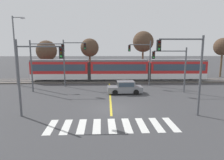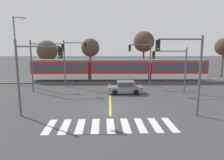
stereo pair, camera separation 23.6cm
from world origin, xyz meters
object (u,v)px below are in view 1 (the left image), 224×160
(traffic_light_near_right, at_px, (187,63))
(street_lamp_west, at_px, (16,48))
(bare_tree_east, at_px, (143,42))
(light_rail_tram, at_px, (119,69))
(traffic_light_mid_right, at_px, (173,63))
(traffic_light_near_left, at_px, (33,67))
(sedan_crossing, at_px, (125,88))
(traffic_light_mid_left, at_px, (42,58))
(traffic_light_far_right, at_px, (143,57))
(bare_tree_far_west, at_px, (47,51))
(bare_tree_far_east, at_px, (223,47))
(traffic_light_far_left, at_px, (71,56))
(bare_tree_west, at_px, (90,48))

(traffic_light_near_right, xyz_separation_m, street_lamp_west, (-19.65, 13.84, 1.15))
(bare_tree_east, bearing_deg, light_rail_tram, -136.23)
(traffic_light_mid_right, relative_size, traffic_light_near_right, 0.85)
(traffic_light_near_left, height_order, bare_tree_east, bare_tree_east)
(sedan_crossing, height_order, bare_tree_east, bare_tree_east)
(sedan_crossing, height_order, street_lamp_west, street_lamp_west)
(traffic_light_mid_left, relative_size, traffic_light_near_left, 1.03)
(traffic_light_far_right, distance_m, bare_tree_far_west, 17.71)
(traffic_light_mid_right, relative_size, bare_tree_far_west, 0.83)
(light_rail_tram, distance_m, traffic_light_near_right, 17.27)
(street_lamp_west, xyz_separation_m, bare_tree_far_east, (34.54, 6.98, 0.06))
(traffic_light_mid_right, relative_size, traffic_light_far_right, 0.86)
(traffic_light_near_left, xyz_separation_m, traffic_light_far_left, (0.81, 12.37, 0.24))
(traffic_light_near_right, bearing_deg, bare_tree_far_west, 130.11)
(traffic_light_far_right, relative_size, bare_tree_far_west, 0.96)
(traffic_light_mid_right, bearing_deg, traffic_light_mid_left, 177.08)
(street_lamp_west, bearing_deg, traffic_light_far_right, -3.13)
(bare_tree_far_west, distance_m, bare_tree_west, 7.71)
(sedan_crossing, bearing_deg, bare_tree_far_east, 33.69)
(bare_tree_east, bearing_deg, traffic_light_far_left, -144.10)
(light_rail_tram, bearing_deg, sedan_crossing, -88.34)
(traffic_light_mid_left, bearing_deg, bare_tree_west, 66.42)
(light_rail_tram, height_order, bare_tree_east, bare_tree_east)
(traffic_light_far_left, bearing_deg, bare_tree_east, 35.90)
(traffic_light_near_left, xyz_separation_m, bare_tree_far_east, (27.16, 20.64, 1.51))
(traffic_light_near_right, height_order, bare_tree_east, bare_tree_east)
(bare_tree_far_east, bearing_deg, bare_tree_west, -179.40)
(street_lamp_west, bearing_deg, traffic_light_near_right, -35.15)
(light_rail_tram, distance_m, bare_tree_far_west, 13.64)
(traffic_light_near_left, relative_size, traffic_light_mid_right, 1.12)
(sedan_crossing, xyz_separation_m, bare_tree_west, (-5.30, 12.48, 4.74))
(traffic_light_near_right, distance_m, street_lamp_west, 24.06)
(traffic_light_mid_left, height_order, traffic_light_near_left, traffic_light_mid_left)
(traffic_light_near_left, relative_size, traffic_light_far_left, 0.95)
(traffic_light_near_left, distance_m, bare_tree_far_east, 34.15)
(light_rail_tram, relative_size, traffic_light_near_right, 4.26)
(street_lamp_west, relative_size, bare_tree_far_east, 1.38)
(bare_tree_far_east, bearing_deg, traffic_light_far_right, -153.62)
(bare_tree_west, height_order, bare_tree_far_east, bare_tree_far_east)
(light_rail_tram, distance_m, traffic_light_mid_right, 10.35)
(street_lamp_west, bearing_deg, bare_tree_far_east, 11.43)
(sedan_crossing, relative_size, traffic_light_mid_right, 0.76)
(light_rail_tram, relative_size, bare_tree_east, 3.32)
(traffic_light_far_left, relative_size, bare_tree_far_east, 0.91)
(traffic_light_near_left, height_order, street_lamp_west, street_lamp_west)
(sedan_crossing, relative_size, street_lamp_west, 0.43)
(sedan_crossing, xyz_separation_m, bare_tree_far_east, (19.10, 12.73, 4.89))
(traffic_light_mid_left, distance_m, bare_tree_far_east, 31.57)
(sedan_crossing, bearing_deg, traffic_light_near_left, -135.53)
(traffic_light_near_left, relative_size, traffic_light_far_right, 0.96)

